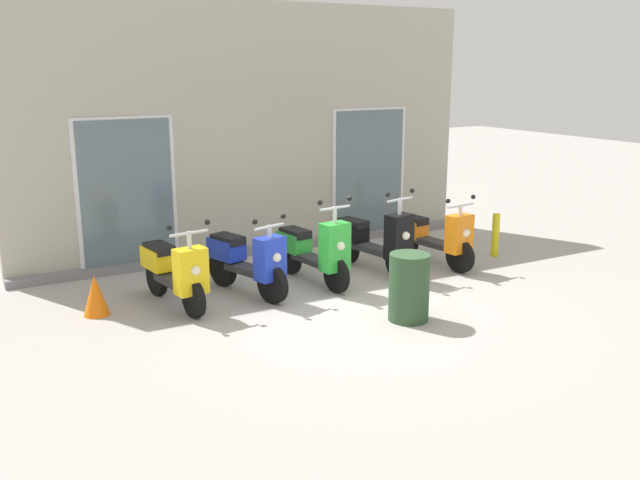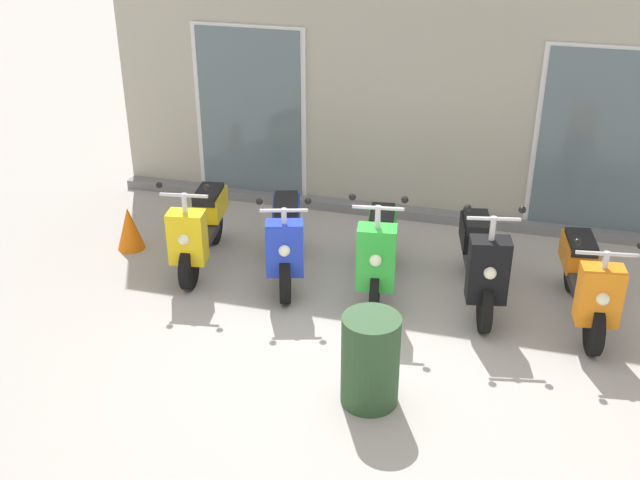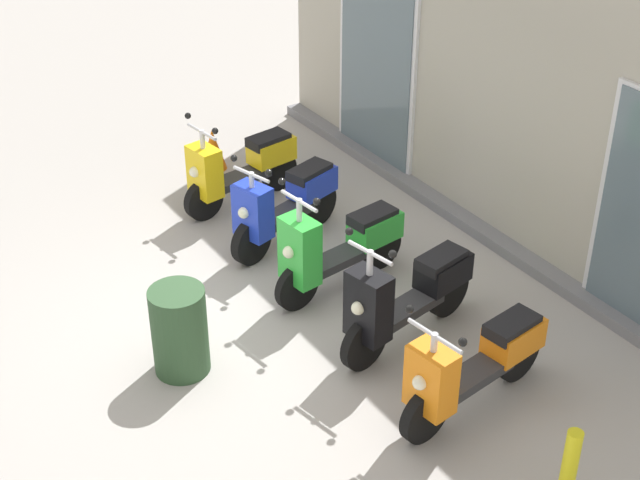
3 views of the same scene
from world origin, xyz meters
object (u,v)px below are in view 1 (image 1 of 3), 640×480
(scooter_blue, at_px, (247,260))
(scooter_orange, at_px, (433,236))
(scooter_green, at_px, (314,249))
(trash_bin, at_px, (409,287))
(traffic_cone, at_px, (95,295))
(scooter_yellow, at_px, (174,271))
(curb_bollard, at_px, (495,235))
(scooter_black, at_px, (374,240))

(scooter_blue, distance_m, scooter_orange, 3.09)
(scooter_green, distance_m, scooter_orange, 2.07)
(trash_bin, bearing_deg, traffic_cone, 148.43)
(scooter_yellow, distance_m, curb_bollard, 5.29)
(traffic_cone, bearing_deg, scooter_green, -3.32)
(traffic_cone, bearing_deg, scooter_black, -1.87)
(curb_bollard, bearing_deg, trash_bin, -150.23)
(scooter_yellow, relative_size, trash_bin, 1.85)
(curb_bollard, relative_size, trash_bin, 0.84)
(scooter_orange, distance_m, traffic_cone, 5.07)
(scooter_black, xyz_separation_m, trash_bin, (-0.74, -1.89, -0.09))
(scooter_yellow, xyz_separation_m, scooter_blue, (1.00, -0.02, 0.00))
(scooter_yellow, bearing_deg, curb_bollard, -1.97)
(scooter_blue, relative_size, curb_bollard, 2.17)
(scooter_orange, bearing_deg, scooter_yellow, 178.95)
(scooter_green, height_order, curb_bollard, scooter_green)
(scooter_yellow, distance_m, traffic_cone, 1.00)
(curb_bollard, bearing_deg, scooter_blue, 177.82)
(scooter_green, relative_size, scooter_black, 0.97)
(scooter_green, relative_size, curb_bollard, 2.28)
(scooter_black, bearing_deg, scooter_blue, -179.15)
(scooter_yellow, distance_m, scooter_orange, 4.10)
(scooter_black, xyz_separation_m, scooter_orange, (1.03, -0.09, -0.04))
(trash_bin, distance_m, traffic_cone, 3.86)
(scooter_black, distance_m, curb_bollard, 2.23)
(scooter_blue, xyz_separation_m, curb_bollard, (4.28, -0.16, -0.12))
(scooter_orange, bearing_deg, scooter_blue, 178.95)
(scooter_yellow, height_order, scooter_black, scooter_black)
(scooter_yellow, xyz_separation_m, scooter_black, (3.07, 0.01, 0.03))
(curb_bollard, relative_size, traffic_cone, 1.35)
(scooter_yellow, distance_m, trash_bin, 2.98)
(scooter_green, relative_size, traffic_cone, 3.07)
(scooter_orange, xyz_separation_m, traffic_cone, (-5.06, 0.22, -0.20))
(scooter_green, relative_size, scooter_orange, 0.97)
(scooter_black, distance_m, scooter_orange, 1.04)
(scooter_green, bearing_deg, curb_bollard, -2.67)
(curb_bollard, distance_m, traffic_cone, 6.26)
(scooter_black, xyz_separation_m, traffic_cone, (-4.03, 0.13, -0.24))
(scooter_blue, bearing_deg, scooter_green, -0.64)
(scooter_blue, xyz_separation_m, traffic_cone, (-1.97, 0.16, -0.21))
(scooter_blue, distance_m, trash_bin, 2.28)
(scooter_yellow, bearing_deg, scooter_orange, -1.05)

